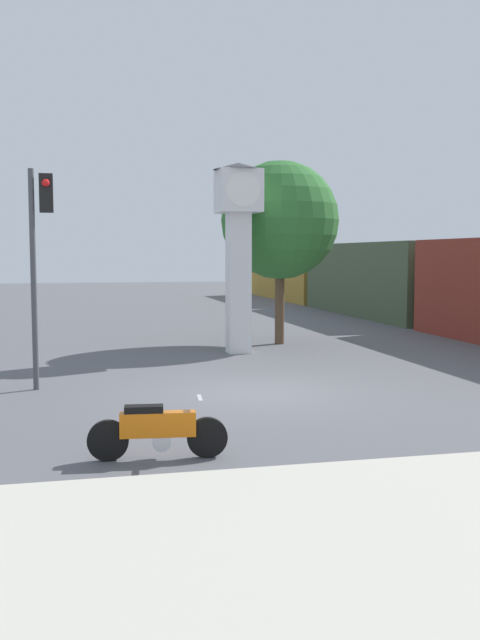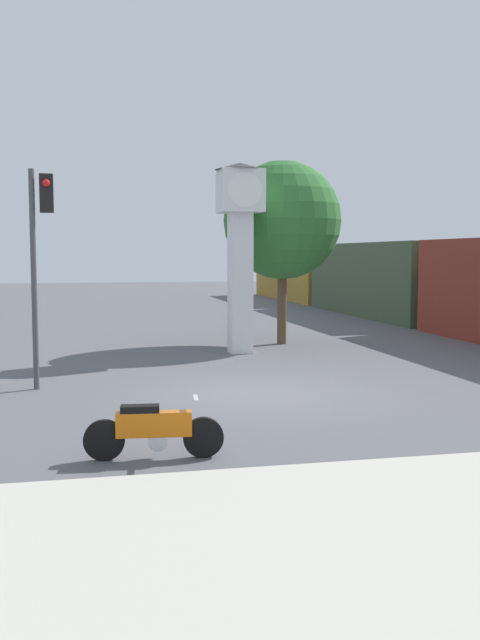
% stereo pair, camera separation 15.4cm
% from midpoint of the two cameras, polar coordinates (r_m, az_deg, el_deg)
% --- Properties ---
extents(ground_plane, '(120.00, 120.00, 0.00)m').
position_cam_midpoint_polar(ground_plane, '(14.82, 0.95, -5.88)').
color(ground_plane, '#56565B').
extents(sidewalk_strip, '(36.00, 6.00, 0.10)m').
position_cam_midpoint_polar(sidewalk_strip, '(7.36, 17.66, -17.49)').
color(sidewalk_strip, '#BCB7A8').
rests_on(sidewalk_strip, ground_plane).
extents(motorcycle, '(1.96, 0.44, 0.86)m').
position_cam_midpoint_polar(motorcycle, '(10.16, -7.05, -8.73)').
color(motorcycle, black).
rests_on(motorcycle, ground_plane).
extents(clock_tower, '(1.46, 1.46, 5.48)m').
position_cam_midpoint_polar(clock_tower, '(20.69, -0.34, 7.36)').
color(clock_tower, white).
rests_on(clock_tower, ground_plane).
extents(freight_train, '(2.80, 37.38, 3.40)m').
position_cam_midpoint_polar(freight_train, '(34.19, 10.73, 3.22)').
color(freight_train, maroon).
rests_on(freight_train, ground_plane).
extents(traffic_light, '(0.50, 0.35, 4.64)m').
position_cam_midpoint_polar(traffic_light, '(15.58, -16.03, 6.19)').
color(traffic_light, '#47474C').
rests_on(traffic_light, ground_plane).
extents(street_tree, '(3.74, 3.74, 5.82)m').
position_cam_midpoint_polar(street_tree, '(22.82, 3.02, 7.94)').
color(street_tree, brown).
rests_on(street_tree, ground_plane).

